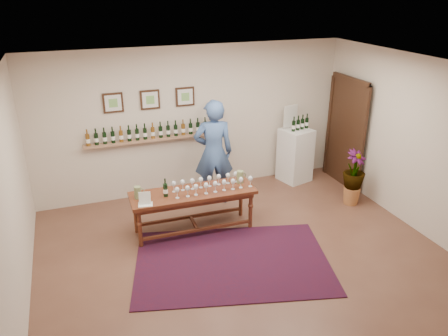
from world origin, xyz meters
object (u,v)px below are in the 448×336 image
object	(u,v)px
potted_plant	(354,178)
person	(214,153)
display_pedestal	(295,155)
tasting_table	(193,197)

from	to	relation	value
potted_plant	person	size ratio (longest dim) A/B	0.46
display_pedestal	potted_plant	xyz separation A→B (m)	(0.48, -1.32, -0.02)
person	display_pedestal	bearing A→B (deg)	-159.22
tasting_table	person	world-z (taller)	person
display_pedestal	person	distance (m)	1.97
tasting_table	potted_plant	world-z (taller)	potted_plant
potted_plant	person	distance (m)	2.60
potted_plant	person	bearing A→B (deg)	157.98
display_pedestal	potted_plant	size ratio (longest dim) A/B	1.21
tasting_table	potted_plant	size ratio (longest dim) A/B	2.25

